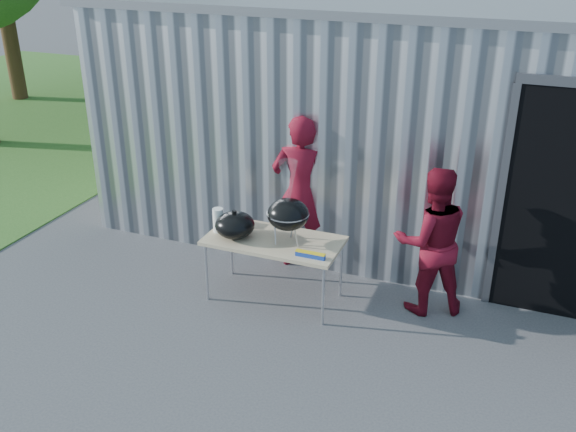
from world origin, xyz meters
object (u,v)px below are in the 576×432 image
at_px(person_bystander, 431,241).
at_px(person_cook, 301,192).
at_px(kettle_grill, 288,208).
at_px(folding_table, 274,242).

bearing_deg(person_bystander, person_cook, -40.01).
distance_m(person_cook, person_bystander, 1.72).
bearing_deg(person_cook, kettle_grill, 89.62).
xyz_separation_m(folding_table, person_bystander, (1.65, 0.42, 0.12)).
bearing_deg(person_cook, folding_table, 78.49).
xyz_separation_m(person_cook, person_bystander, (1.66, -0.45, -0.13)).
relative_size(kettle_grill, person_cook, 0.49).
relative_size(folding_table, kettle_grill, 1.59).
bearing_deg(folding_table, person_cook, 90.73).
height_order(folding_table, person_cook, person_cook).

